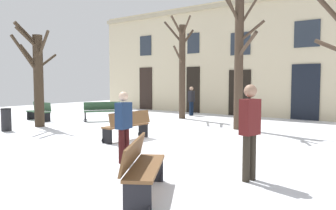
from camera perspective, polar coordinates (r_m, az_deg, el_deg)
The scene contains 13 objects.
ground_plane at distance 10.84m, azimuth -5.53°, elevation -5.79°, with size 33.73×33.73×0.00m, color white.
building_facade at distance 18.31m, azimuth 13.64°, elevation 8.28°, with size 21.08×0.60×6.36m.
tree_foreground at distance 16.36m, azimuth 2.44°, elevation 6.58°, with size 2.03×1.93×4.99m.
tree_center at distance 12.91m, azimuth 12.34°, elevation 7.76°, with size 1.85×1.24×5.65m.
tree_near_facade at distance 14.40m, azimuth -21.94°, elevation 4.83°, with size 1.82×2.13×4.20m.
litter_bin at distance 13.70m, azimuth -26.51°, elevation -2.30°, with size 0.39×0.39×0.86m.
bench_back_to_back_left at distance 5.41m, azimuth -4.53°, elevation -10.74°, with size 1.28×1.67×0.92m.
bench_back_to_back_right at distance 16.73m, azimuth -21.63°, elevation -1.03°, with size 1.60×0.54×0.89m.
bench_facing_shops at distance 10.42m, azimuth -7.13°, elevation -3.53°, with size 0.54×1.74×0.93m.
bench_near_center_tree at distance 15.66m, azimuth -11.41°, elevation -1.04°, with size 1.43×1.66×0.91m.
person_strolling at distance 17.89m, azimuth 4.11°, elevation 0.93°, with size 0.23×0.38×1.59m.
person_near_bench at distance 7.52m, azimuth -7.77°, elevation -3.26°, with size 0.27×0.40×1.63m.
person_by_shop_door at distance 6.26m, azimuth 14.15°, elevation -3.77°, with size 0.31×0.42×1.81m.
Camera 1 is at (7.19, -7.90, 1.86)m, focal length 34.76 mm.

